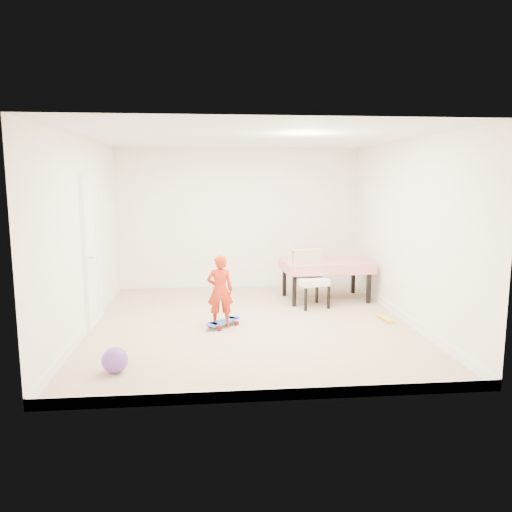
{
  "coord_description": "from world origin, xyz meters",
  "views": [
    {
      "loc": [
        -0.59,
        -6.86,
        2.08
      ],
      "look_at": [
        0.1,
        0.2,
        0.95
      ],
      "focal_mm": 35.0,
      "sensor_mm": 36.0,
      "label": 1
    }
  ],
  "objects": [
    {
      "name": "child",
      "position": [
        -0.43,
        -0.13,
        0.5
      ],
      "size": [
        0.37,
        0.25,
        0.99
      ],
      "primitive_type": "imported",
      "rotation": [
        0.0,
        0.0,
        3.17
      ],
      "color": "red",
      "rests_on": "ground"
    },
    {
      "name": "balloon",
      "position": [
        -1.6,
        -1.65,
        0.14
      ],
      "size": [
        0.28,
        0.28,
        0.28
      ],
      "primitive_type": "sphere",
      "color": "#6944A4",
      "rests_on": "ground"
    },
    {
      "name": "wall_right",
      "position": [
        2.23,
        0.0,
        1.3
      ],
      "size": [
        0.04,
        5.0,
        2.6
      ],
      "primitive_type": "cube",
      "color": "white",
      "rests_on": "ground"
    },
    {
      "name": "baseboard_left",
      "position": [
        -2.24,
        0.0,
        0.06
      ],
      "size": [
        0.02,
        5.0,
        0.12
      ],
      "primitive_type": "cube",
      "color": "white",
      "rests_on": "ground"
    },
    {
      "name": "baseboard_back",
      "position": [
        0.0,
        2.49,
        0.06
      ],
      "size": [
        4.5,
        0.02,
        0.12
      ],
      "primitive_type": "cube",
      "color": "white",
      "rests_on": "ground"
    },
    {
      "name": "wall_back",
      "position": [
        0.0,
        2.48,
        1.3
      ],
      "size": [
        4.5,
        0.04,
        2.6
      ],
      "primitive_type": "cube",
      "color": "white",
      "rests_on": "ground"
    },
    {
      "name": "ceiling",
      "position": [
        0.0,
        0.0,
        2.58
      ],
      "size": [
        4.5,
        5.0,
        0.04
      ],
      "primitive_type": "cube",
      "color": "silver",
      "rests_on": "wall_back"
    },
    {
      "name": "baseboard_right",
      "position": [
        2.24,
        0.0,
        0.06
      ],
      "size": [
        0.02,
        5.0,
        0.12
      ],
      "primitive_type": "cube",
      "color": "white",
      "rests_on": "ground"
    },
    {
      "name": "skateboard",
      "position": [
        -0.39,
        -0.1,
        0.05
      ],
      "size": [
        0.6,
        0.57,
        0.09
      ],
      "primitive_type": null,
      "rotation": [
        0.0,
        0.0,
        0.73
      ],
      "color": "blue",
      "rests_on": "ground"
    },
    {
      "name": "foam_toy",
      "position": [
        1.97,
        -0.03,
        0.03
      ],
      "size": [
        0.13,
        0.4,
        0.06
      ],
      "primitive_type": "cylinder",
      "rotation": [
        1.57,
        0.0,
        0.17
      ],
      "color": "yellow",
      "rests_on": "ground"
    },
    {
      "name": "dining_chair",
      "position": [
        1.06,
        0.85,
        0.46
      ],
      "size": [
        0.63,
        0.69,
        0.92
      ],
      "primitive_type": null,
      "rotation": [
        0.0,
        0.0,
        0.26
      ],
      "color": "white",
      "rests_on": "ground"
    },
    {
      "name": "door",
      "position": [
        -2.22,
        0.3,
        1.02
      ],
      "size": [
        0.11,
        0.94,
        2.11
      ],
      "primitive_type": "cube",
      "color": "white",
      "rests_on": "ground"
    },
    {
      "name": "ground",
      "position": [
        0.0,
        0.0,
        0.0
      ],
      "size": [
        5.0,
        5.0,
        0.0
      ],
      "primitive_type": "plane",
      "color": "tan",
      "rests_on": "ground"
    },
    {
      "name": "wall_front",
      "position": [
        0.0,
        -2.48,
        1.3
      ],
      "size": [
        4.5,
        0.04,
        2.6
      ],
      "primitive_type": "cube",
      "color": "white",
      "rests_on": "ground"
    },
    {
      "name": "wall_left",
      "position": [
        -2.23,
        0.0,
        1.3
      ],
      "size": [
        0.04,
        5.0,
        2.6
      ],
      "primitive_type": "cube",
      "color": "white",
      "rests_on": "ground"
    },
    {
      "name": "dining_table",
      "position": [
        1.4,
        1.32,
        0.34
      ],
      "size": [
        1.51,
        1.01,
        0.68
      ],
      "primitive_type": null,
      "rotation": [
        0.0,
        0.0,
        0.06
      ],
      "color": "red",
      "rests_on": "ground"
    },
    {
      "name": "baseboard_front",
      "position": [
        0.0,
        -2.49,
        0.06
      ],
      "size": [
        4.5,
        0.02,
        0.12
      ],
      "primitive_type": "cube",
      "color": "white",
      "rests_on": "ground"
    }
  ]
}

